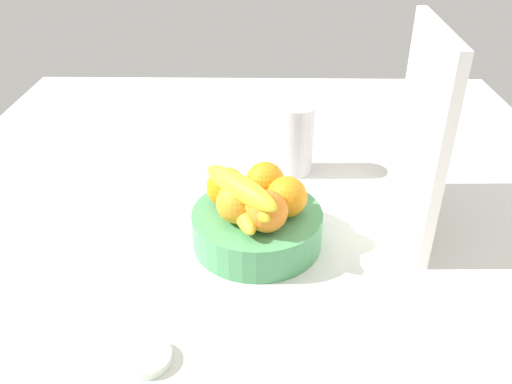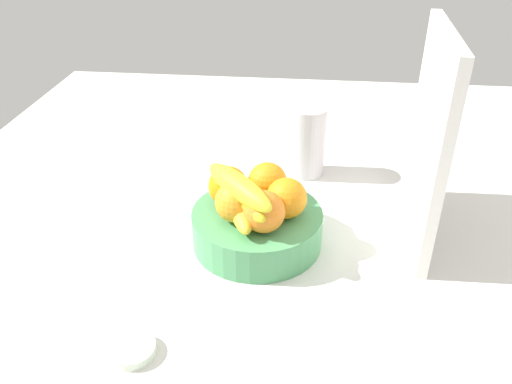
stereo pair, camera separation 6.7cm
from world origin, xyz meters
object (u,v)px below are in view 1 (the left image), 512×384
orange_front_right (265,181)px  orange_center (227,187)px  thermos_tumbler (296,140)px  orange_back_left (237,204)px  fruit_bowl (256,227)px  orange_back_right (267,211)px  cutting_board (422,134)px  orange_front_left (287,197)px  banana_bunch (242,196)px  jar_lid (148,358)px

orange_front_right → orange_center: 6.92cm
orange_center → thermos_tumbler: size_ratio=0.46×
orange_front_right → orange_back_left: same height
orange_front_right → orange_center: bearing=-72.0°
fruit_bowl → orange_back_right: bearing=19.9°
orange_back_right → cutting_board: cutting_board is taller
orange_front_left → orange_back_right: 5.54cm
fruit_bowl → banana_bunch: size_ratio=1.24×
fruit_bowl → cutting_board: 32.40cm
thermos_tumbler → orange_front_left: bearing=-6.3°
fruit_bowl → orange_center: (-2.41, -5.08, 6.61)cm
fruit_bowl → cutting_board: size_ratio=0.62×
fruit_bowl → orange_front_left: bearing=84.4°
orange_front_right → banana_bunch: size_ratio=0.38×
orange_front_right → orange_back_right: (9.47, 0.29, 0.00)cm
jar_lid → orange_back_right: bearing=144.2°
cutting_board → thermos_tumbler: cutting_board is taller
banana_bunch → thermos_tumbler: thermos_tumbler is taller
cutting_board → thermos_tumbler: bearing=-131.4°
jar_lid → fruit_bowl: bearing=152.4°
orange_front_right → orange_front_left: bearing=35.6°
orange_center → jar_lid: bearing=-16.9°
banana_bunch → orange_center: bearing=-143.8°
cutting_board → thermos_tumbler: 29.61cm
orange_back_right → orange_back_left: bearing=-112.2°
jar_lid → thermos_tumbler: bearing=157.4°
orange_center → cutting_board: size_ratio=0.19×
orange_front_left → jar_lid: orange_front_left is taller
orange_back_left → thermos_tumbler: (-29.17, 11.14, -2.27)cm
cutting_board → jar_lid: bearing=-48.5°
orange_center → orange_front_left: bearing=74.0°
fruit_bowl → thermos_tumbler: bearing=162.9°
orange_center → thermos_tumbler: 27.30cm
orange_back_right → orange_front_right: bearing=-178.3°
orange_back_right → thermos_tumbler: (-31.14, 6.30, -2.27)cm
orange_center → orange_back_left: same height
thermos_tumbler → orange_front_right: bearing=-16.9°
orange_front_right → thermos_tumbler: 22.76cm
banana_bunch → cutting_board: (-8.42, 30.20, 7.45)cm
orange_back_left → cutting_board: (-9.90, 31.02, 8.21)cm
orange_back_left → orange_back_right: size_ratio=1.00×
fruit_bowl → orange_front_right: 8.16cm
orange_center → orange_back_left: 5.73cm
orange_back_left → jar_lid: bearing=-24.6°
orange_back_right → cutting_board: bearing=114.4°
orange_front_right → jar_lid: size_ratio=1.07×
orange_front_left → banana_bunch: banana_bunch is taller
orange_front_right → cutting_board: bearing=95.2°
jar_lid → orange_center: bearing=163.1°
orange_center → jar_lid: (29.13, -8.86, -9.10)cm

